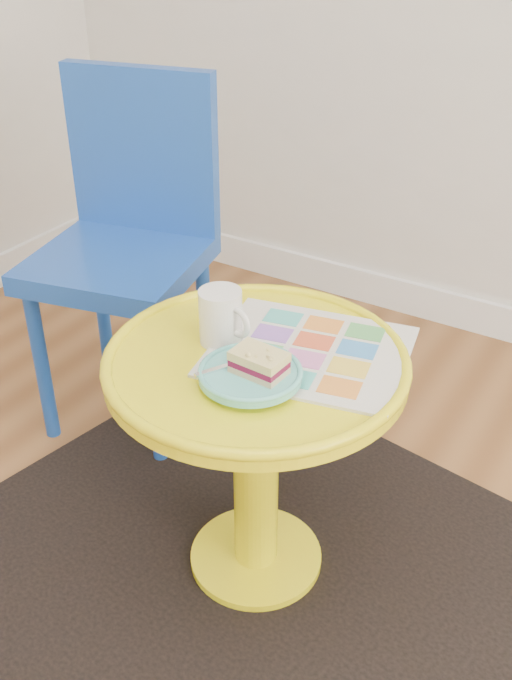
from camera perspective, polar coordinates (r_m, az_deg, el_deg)
The scene contains 9 objects.
room_walls at distance 2.12m, azimuth -8.56°, elevation -5.18°, with size 4.00×4.00×4.00m.
rug at distance 1.77m, azimuth 0.00°, elevation -16.20°, with size 1.30×1.10×0.01m, color black.
side_table at distance 1.51m, azimuth 0.00°, elevation -6.27°, with size 0.57×0.57×0.54m.
chair at distance 2.01m, azimuth -9.55°, elevation 8.07°, with size 0.49×0.49×0.92m.
newspaper at distance 1.44m, azimuth 4.03°, elevation -0.86°, with size 0.36×0.31×0.01m, color silver.
mug at distance 1.44m, azimuth -2.61°, elevation 1.86°, with size 0.12×0.08×0.11m.
plate at distance 1.34m, azimuth -0.43°, elevation -2.63°, with size 0.18×0.18×0.02m.
cake_slice at distance 1.32m, azimuth 0.23°, elevation -1.70°, with size 0.10×0.07×0.04m.
fork at distance 1.35m, azimuth -1.62°, elevation -1.79°, with size 0.08×0.13×0.00m.
Camera 1 is at (0.15, -0.27, 1.32)m, focal length 40.00 mm.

